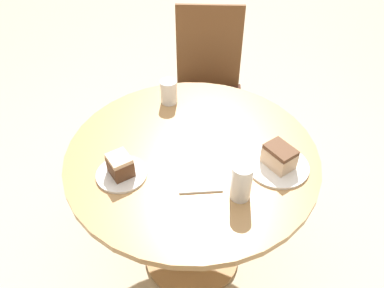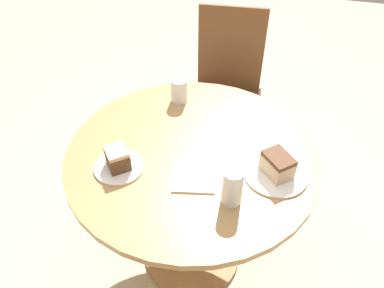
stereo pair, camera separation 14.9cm
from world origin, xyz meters
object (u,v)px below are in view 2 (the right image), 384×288
at_px(cake_slice_far, 277,165).
at_px(cake_slice_near, 118,158).
at_px(chair, 226,91).
at_px(plate_far, 276,174).
at_px(glass_lemonade, 232,188).
at_px(glass_water, 179,92).
at_px(plate_near, 119,167).

bearing_deg(cake_slice_far, cake_slice_near, -168.39).
bearing_deg(chair, plate_far, -73.90).
xyz_separation_m(cake_slice_far, glass_lemonade, (-0.14, -0.17, 0.01)).
height_order(plate_far, glass_water, glass_water).
xyz_separation_m(chair, cake_slice_near, (-0.24, -1.04, 0.33)).
bearing_deg(cake_slice_near, cake_slice_far, 11.61).
bearing_deg(cake_slice_far, glass_lemonade, -129.77).
distance_m(chair, glass_lemonade, 1.16).
bearing_deg(glass_water, cake_slice_near, -101.22).
relative_size(chair, plate_near, 5.06).
height_order(chair, cake_slice_far, chair).
bearing_deg(cake_slice_far, glass_water, 143.00).
xyz_separation_m(plate_far, cake_slice_near, (-0.59, -0.12, 0.05)).
height_order(plate_near, glass_water, glass_water).
relative_size(plate_near, plate_far, 0.80).
bearing_deg(glass_water, glass_lemonade, -56.94).
bearing_deg(plate_near, cake_slice_far, 11.61).
height_order(glass_lemonade, glass_water, glass_lemonade).
xyz_separation_m(plate_near, cake_slice_near, (-0.00, 0.00, 0.05)).
relative_size(chair, cake_slice_near, 8.28).
height_order(plate_far, cake_slice_far, cake_slice_far).
xyz_separation_m(chair, plate_near, (-0.24, -1.04, 0.28)).
xyz_separation_m(plate_far, glass_lemonade, (-0.14, -0.17, 0.06)).
relative_size(plate_far, glass_water, 2.14).
xyz_separation_m(plate_near, glass_lemonade, (0.45, -0.05, 0.06)).
relative_size(chair, cake_slice_far, 6.91).
xyz_separation_m(chair, glass_lemonade, (0.21, -1.08, 0.34)).
height_order(cake_slice_far, glass_lemonade, glass_lemonade).
xyz_separation_m(plate_near, glass_water, (0.10, 0.49, 0.05)).
xyz_separation_m(chair, glass_water, (-0.14, -0.54, 0.32)).
height_order(plate_far, glass_lemonade, glass_lemonade).
height_order(plate_near, glass_lemonade, glass_lemonade).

